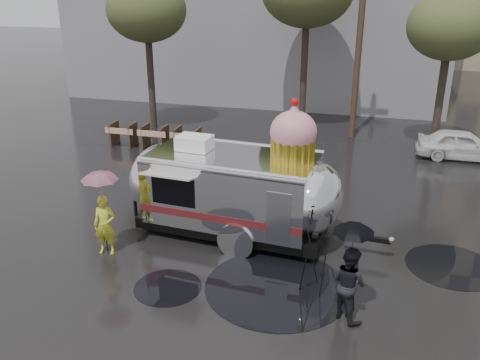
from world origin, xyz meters
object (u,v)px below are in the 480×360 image
(tripod, at_px, (314,257))
(person_left, at_px, (105,225))
(airstream_trailer, at_px, (236,187))
(person_right, at_px, (349,283))

(tripod, bearing_deg, person_left, -165.94)
(airstream_trailer, height_order, person_right, airstream_trailer)
(airstream_trailer, relative_size, person_right, 4.54)
(person_right, bearing_deg, airstream_trailer, -0.83)
(airstream_trailer, xyz_separation_m, person_left, (-3.02, -1.98, -0.64))
(person_right, xyz_separation_m, tripod, (-0.85, 0.81, 0.04))
(person_right, bearing_deg, tripod, -1.68)
(airstream_trailer, bearing_deg, person_right, -38.14)
(airstream_trailer, xyz_separation_m, person_right, (3.35, -3.10, -0.61))
(person_left, relative_size, person_right, 0.96)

